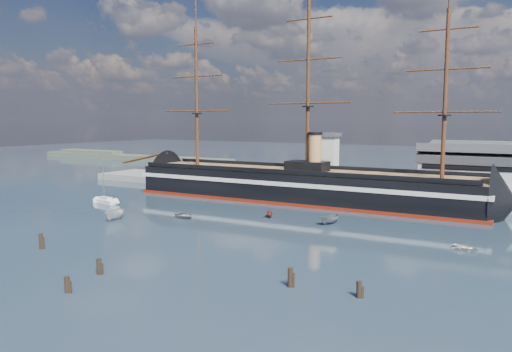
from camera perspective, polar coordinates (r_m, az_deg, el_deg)
The scene contains 16 objects.
ground at distance 109.53m, azimuth 0.34°, elevation -4.36°, with size 600.00×600.00×0.00m, color #192A3A.
quay at distance 137.97m, azimuth 11.48°, elevation -2.23°, with size 180.00×18.00×2.00m, color slate.
quay_tower at distance 136.46m, azimuth 8.38°, elevation 1.86°, with size 5.00×5.00×15.00m.
shoreline at distance 270.18m, azimuth -15.41°, elevation 2.20°, with size 120.00×10.00×4.00m.
warship at distance 126.99m, azimuth 4.31°, elevation -1.03°, with size 112.97×17.33×53.94m.
sailboat at distance 128.65m, azimuth -16.80°, elevation -2.68°, with size 7.43×3.56×11.44m.
motorboat_a at distance 106.91m, azimuth -15.82°, elevation -4.88°, with size 6.63×2.43×2.65m, color silver.
motorboat_b at distance 106.10m, azimuth -8.20°, elevation -4.78°, with size 3.52×1.41×1.64m, color gray.
motorboat_c at distance 99.98m, azimuth 8.42°, elevation -5.49°, with size 5.76×2.11×2.30m, color slate.
motorboat_d at distance 106.04m, azimuth 1.54°, elevation -4.73°, with size 5.44×2.36×2.00m, color maroon.
motorboat_e at distance 86.48m, azimuth 22.78°, elevation -7.83°, with size 2.66×1.07×1.24m, color silver.
piling_near_left at distance 87.60m, azimuth -23.33°, elevation -7.67°, with size 0.64×0.64×3.26m, color black.
piling_near_mid at distance 65.33m, azimuth -20.75°, elevation -12.36°, with size 0.64×0.64×2.72m, color black.
piling_near_right at distance 63.34m, azimuth 3.92°, elevation -12.54°, with size 0.64×0.64×3.14m, color black.
piling_far_right at distance 60.91m, azimuth 11.67°, elevation -13.46°, with size 0.64×0.64×2.69m, color black.
piling_extra at distance 71.20m, azimuth -17.47°, elevation -10.67°, with size 0.64×0.64×2.85m, color black.
Camera 1 is at (53.62, -53.25, 20.67)m, focal length 35.00 mm.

